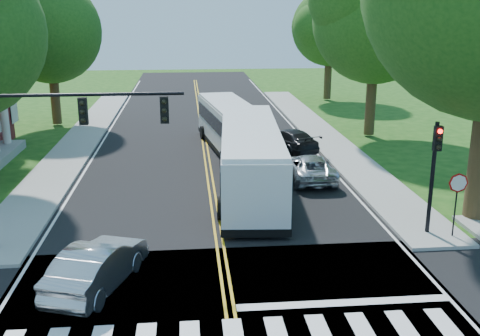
{
  "coord_description": "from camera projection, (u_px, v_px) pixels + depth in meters",
  "views": [
    {
      "loc": [
        -1.12,
        -13.3,
        8.64
      ],
      "look_at": [
        0.97,
        8.45,
        2.4
      ],
      "focal_mm": 42.0,
      "sensor_mm": 36.0,
      "label": 1
    }
  ],
  "objects": [
    {
      "name": "road",
      "position": [
        208.0,
        163.0,
        32.43
      ],
      "size": [
        14.0,
        96.0,
        0.01
      ],
      "primitive_type": "cube",
      "color": "black",
      "rests_on": "ground"
    },
    {
      "name": "center_line",
      "position": [
        205.0,
        147.0,
        36.26
      ],
      "size": [
        0.36,
        70.0,
        0.01
      ],
      "primitive_type": "cube",
      "color": "gold",
      "rests_on": "road"
    },
    {
      "name": "edge_line_w",
      "position": [
        98.0,
        149.0,
        35.64
      ],
      "size": [
        0.12,
        70.0,
        0.01
      ],
      "primitive_type": "cube",
      "color": "silver",
      "rests_on": "road"
    },
    {
      "name": "edge_line_e",
      "position": [
        309.0,
        144.0,
        36.88
      ],
      "size": [
        0.12,
        70.0,
        0.01
      ],
      "primitive_type": "cube",
      "color": "silver",
      "rests_on": "road"
    },
    {
      "name": "stop_bar",
      "position": [
        344.0,
        303.0,
        17.05
      ],
      "size": [
        6.6,
        0.4,
        0.01
      ],
      "primitive_type": "cube",
      "color": "silver",
      "rests_on": "road"
    },
    {
      "name": "sidewalk_nw",
      "position": [
        82.0,
        138.0,
        38.35
      ],
      "size": [
        2.6,
        40.0,
        0.15
      ],
      "primitive_type": "cube",
      "color": "gray",
      "rests_on": "ground"
    },
    {
      "name": "sidewalk_ne",
      "position": [
        320.0,
        133.0,
        39.87
      ],
      "size": [
        2.6,
        40.0,
        0.15
      ],
      "primitive_type": "cube",
      "color": "gray",
      "rests_on": "ground"
    },
    {
      "name": "tree_west_far",
      "position": [
        49.0,
        31.0,
        40.99
      ],
      "size": [
        7.6,
        7.6,
        10.67
      ],
      "color": "#352715",
      "rests_on": "ground"
    },
    {
      "name": "tree_east_mid",
      "position": [
        376.0,
        20.0,
        37.07
      ],
      "size": [
        8.4,
        8.4,
        11.93
      ],
      "color": "#352715",
      "rests_on": "ground"
    },
    {
      "name": "tree_east_far",
      "position": [
        330.0,
        28.0,
        52.75
      ],
      "size": [
        7.2,
        7.2,
        10.34
      ],
      "color": "#352715",
      "rests_on": "ground"
    },
    {
      "name": "signal_nw",
      "position": [
        52.0,
        135.0,
        19.62
      ],
      "size": [
        7.15,
        0.46,
        5.66
      ],
      "color": "black",
      "rests_on": "ground"
    },
    {
      "name": "signal_ne",
      "position": [
        434.0,
        163.0,
        21.31
      ],
      "size": [
        0.3,
        0.46,
        4.4
      ],
      "color": "black",
      "rests_on": "ground"
    },
    {
      "name": "stop_sign",
      "position": [
        458.0,
        190.0,
        21.19
      ],
      "size": [
        0.76,
        0.08,
        2.53
      ],
      "color": "black",
      "rests_on": "ground"
    },
    {
      "name": "bus_lead",
      "position": [
        250.0,
        157.0,
        27.0
      ],
      "size": [
        3.71,
        12.66,
        3.23
      ],
      "rotation": [
        0.0,
        0.0,
        3.07
      ],
      "color": "silver",
      "rests_on": "road"
    },
    {
      "name": "bus_follow",
      "position": [
        232.0,
        127.0,
        34.87
      ],
      "size": [
        3.97,
        11.46,
        2.91
      ],
      "rotation": [
        0.0,
        0.0,
        3.28
      ],
      "color": "silver",
      "rests_on": "road"
    },
    {
      "name": "hatchback",
      "position": [
        97.0,
        265.0,
        17.83
      ],
      "size": [
        2.98,
        4.81,
        1.5
      ],
      "primitive_type": "imported",
      "rotation": [
        0.0,
        0.0,
        2.81
      ],
      "color": "#A7A9AE",
      "rests_on": "road"
    },
    {
      "name": "suv",
      "position": [
        309.0,
        167.0,
        29.13
      ],
      "size": [
        2.25,
        4.8,
        1.33
      ],
      "primitive_type": "imported",
      "rotation": [
        0.0,
        0.0,
        3.13
      ],
      "color": "#B9BAC0",
      "rests_on": "road"
    },
    {
      "name": "dark_sedan",
      "position": [
        290.0,
        140.0,
        35.01
      ],
      "size": [
        3.5,
        5.15,
        1.38
      ],
      "primitive_type": "imported",
      "rotation": [
        0.0,
        0.0,
        3.5
      ],
      "color": "black",
      "rests_on": "road"
    }
  ]
}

